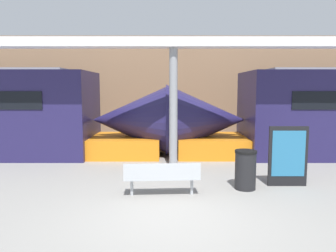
{
  "coord_description": "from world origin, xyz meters",
  "views": [
    {
      "loc": [
        0.01,
        -6.04,
        2.48
      ],
      "look_at": [
        0.02,
        3.38,
        1.4
      ],
      "focal_mm": 35.0,
      "sensor_mm": 36.0,
      "label": 1
    }
  ],
  "objects_px": {
    "poster_board": "(288,156)",
    "support_column_near": "(173,109)",
    "bench_near": "(162,176)",
    "trash_bin": "(245,170)"
  },
  "relations": [
    {
      "from": "bench_near",
      "to": "trash_bin",
      "type": "xyz_separation_m",
      "value": [
        2.05,
        0.54,
        0.01
      ]
    },
    {
      "from": "trash_bin",
      "to": "poster_board",
      "type": "bearing_deg",
      "value": 12.68
    },
    {
      "from": "support_column_near",
      "to": "trash_bin",
      "type": "bearing_deg",
      "value": -49.37
    },
    {
      "from": "trash_bin",
      "to": "support_column_near",
      "type": "bearing_deg",
      "value": 130.63
    },
    {
      "from": "bench_near",
      "to": "poster_board",
      "type": "xyz_separation_m",
      "value": [
        3.18,
        0.79,
        0.3
      ]
    },
    {
      "from": "support_column_near",
      "to": "bench_near",
      "type": "bearing_deg",
      "value": -96.64
    },
    {
      "from": "bench_near",
      "to": "trash_bin",
      "type": "distance_m",
      "value": 2.12
    },
    {
      "from": "poster_board",
      "to": "trash_bin",
      "type": "bearing_deg",
      "value": -167.32
    },
    {
      "from": "poster_board",
      "to": "support_column_near",
      "type": "height_order",
      "value": "support_column_near"
    },
    {
      "from": "poster_board",
      "to": "support_column_near",
      "type": "bearing_deg",
      "value": 148.22
    }
  ]
}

